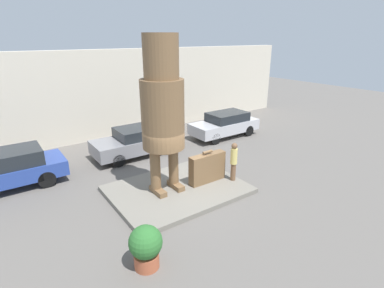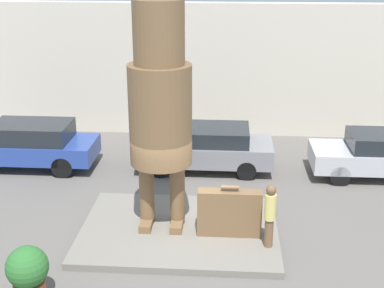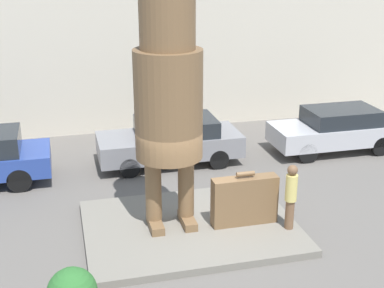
{
  "view_description": "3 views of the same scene",
  "coord_description": "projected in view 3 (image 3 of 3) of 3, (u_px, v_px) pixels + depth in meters",
  "views": [
    {
      "loc": [
        -5.51,
        -8.78,
        5.72
      ],
      "look_at": [
        0.79,
        0.13,
        1.76
      ],
      "focal_mm": 28.0,
      "sensor_mm": 36.0,
      "label": 1
    },
    {
      "loc": [
        1.18,
        -12.03,
        6.86
      ],
      "look_at": [
        0.32,
        0.01,
        2.45
      ],
      "focal_mm": 50.0,
      "sensor_mm": 36.0,
      "label": 2
    },
    {
      "loc": [
        -2.75,
        -11.0,
        6.33
      ],
      "look_at": [
        0.08,
        0.12,
        2.16
      ],
      "focal_mm": 50.0,
      "sensor_mm": 36.0,
      "label": 3
    }
  ],
  "objects": [
    {
      "name": "tourist",
      "position": [
        291.0,
        194.0,
        12.28
      ],
      "size": [
        0.27,
        0.27,
        1.6
      ],
      "color": "brown",
      "rests_on": "pedestal"
    },
    {
      "name": "statue_figure",
      "position": [
        168.0,
        89.0,
        11.67
      ],
      "size": [
        1.53,
        1.53,
        5.64
      ],
      "color": "brown",
      "rests_on": "pedestal"
    },
    {
      "name": "parked_car_silver",
      "position": [
        336.0,
        129.0,
        17.67
      ],
      "size": [
        4.19,
        1.7,
        1.46
      ],
      "rotation": [
        0.0,
        0.0,
        3.14
      ],
      "color": "#B7B7BC",
      "rests_on": "ground_plane"
    },
    {
      "name": "ground_plane",
      "position": [
        190.0,
        231.0,
        12.81
      ],
      "size": [
        60.0,
        60.0,
        0.0
      ],
      "primitive_type": "plane",
      "color": "#605B56"
    },
    {
      "name": "giant_suitcase",
      "position": [
        244.0,
        200.0,
        12.62
      ],
      "size": [
        1.57,
        0.37,
        1.33
      ],
      "color": "brown",
      "rests_on": "pedestal"
    },
    {
      "name": "parked_car_grey",
      "position": [
        171.0,
        140.0,
        16.63
      ],
      "size": [
        4.42,
        1.79,
        1.45
      ],
      "rotation": [
        0.0,
        0.0,
        3.14
      ],
      "color": "gray",
      "rests_on": "ground_plane"
    },
    {
      "name": "pedestal",
      "position": [
        190.0,
        227.0,
        12.78
      ],
      "size": [
        4.99,
        3.78,
        0.18
      ],
      "color": "slate",
      "rests_on": "ground_plane"
    },
    {
      "name": "building_backdrop",
      "position": [
        136.0,
        62.0,
        19.4
      ],
      "size": [
        28.0,
        0.6,
        5.03
      ],
      "color": "beige",
      "rests_on": "ground_plane"
    }
  ]
}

